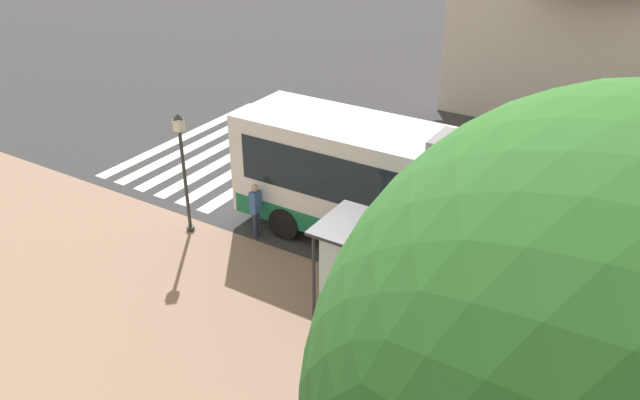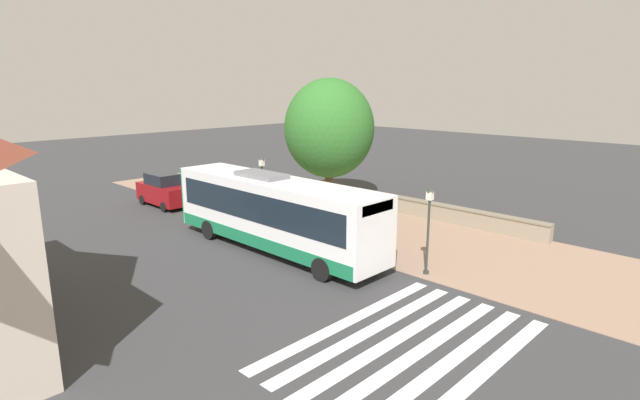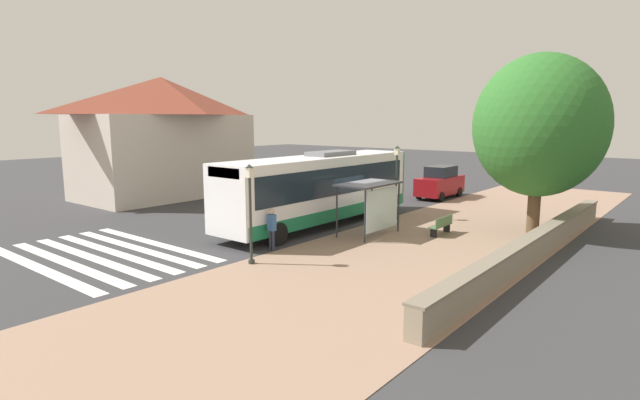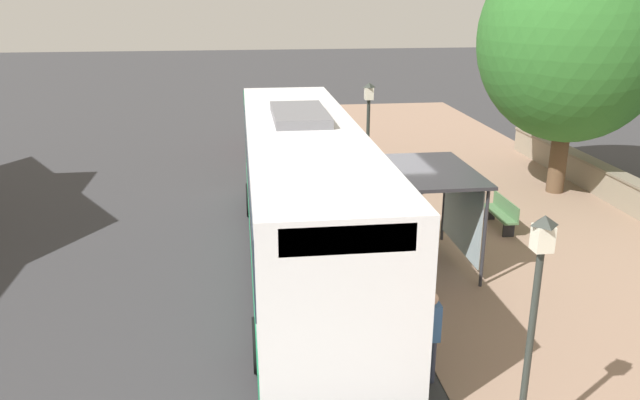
# 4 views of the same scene
# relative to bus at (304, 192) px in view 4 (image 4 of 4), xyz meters

# --- Properties ---
(ground_plane) EXTENTS (120.00, 120.00, 0.00)m
(ground_plane) POSITION_rel_bus_xyz_m (-1.85, -0.70, -1.93)
(ground_plane) COLOR #353538
(ground_plane) RESTS_ON ground
(sidewalk_plaza) EXTENTS (9.00, 44.00, 0.02)m
(sidewalk_plaza) POSITION_rel_bus_xyz_m (-6.35, -0.70, -1.92)
(sidewalk_plaza) COLOR #937560
(sidewalk_plaza) RESTS_ON ground
(bus) EXTENTS (2.73, 12.42, 3.73)m
(bus) POSITION_rel_bus_xyz_m (0.00, 0.00, 0.00)
(bus) COLOR white
(bus) RESTS_ON ground
(bus_shelter) EXTENTS (1.83, 3.17, 2.45)m
(bus_shelter) POSITION_rel_bus_xyz_m (-3.30, 0.25, 0.13)
(bus_shelter) COLOR #2D2D33
(bus_shelter) RESTS_ON ground
(pedestrian) EXTENTS (0.34, 0.23, 1.74)m
(pedestrian) POSITION_rel_bus_xyz_m (-1.62, 5.12, -0.90)
(pedestrian) COLOR #2D3347
(pedestrian) RESTS_ON ground
(bench) EXTENTS (0.40, 1.72, 0.88)m
(bench) POSITION_rel_bus_xyz_m (-5.84, -1.83, -1.45)
(bench) COLOR #4C7247
(bench) RESTS_ON ground
(street_lamp_near) EXTENTS (0.28, 0.28, 3.97)m
(street_lamp_near) POSITION_rel_bus_xyz_m (-2.29, -3.68, 0.44)
(street_lamp_near) COLOR #2D332D
(street_lamp_near) RESTS_ON ground
(street_lamp_far) EXTENTS (0.28, 0.28, 3.74)m
(street_lamp_far) POSITION_rel_bus_xyz_m (-2.42, 7.02, 0.31)
(street_lamp_far) COLOR #2D332D
(street_lamp_far) RESTS_ON ground
(shade_tree) EXTENTS (5.94, 5.94, 8.33)m
(shade_tree) POSITION_rel_bus_xyz_m (-9.03, -4.88, 3.12)
(shade_tree) COLOR brown
(shade_tree) RESTS_ON ground
(parked_car_behind_bus) EXTENTS (1.83, 4.39, 2.19)m
(parked_car_behind_bus) POSITION_rel_bus_xyz_m (-0.78, -12.15, -0.88)
(parked_car_behind_bus) COLOR maroon
(parked_car_behind_bus) RESTS_ON ground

